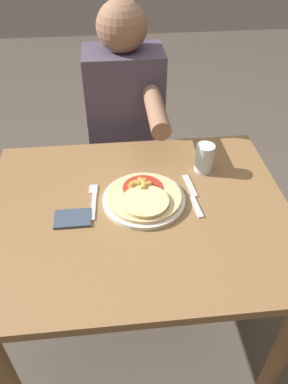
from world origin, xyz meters
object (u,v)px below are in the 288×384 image
object	(u,v)px
drinking_glass	(204,158)
plate	(144,200)
fork	(93,199)
dining_table	(138,235)
pizza	(144,196)
person_diner	(127,120)
knife	(193,196)

from	to	relation	value
drinking_glass	plate	bearing A→B (deg)	-147.36
fork	dining_table	bearing A→B (deg)	-23.75
plate	drinking_glass	bearing A→B (deg)	32.64
plate	pizza	world-z (taller)	pizza
pizza	person_diner	size ratio (longest dim) A/B	0.20
pizza	drinking_glass	world-z (taller)	drinking_glass
dining_table	person_diner	world-z (taller)	person_diner
drinking_glass	pizza	bearing A→B (deg)	-146.80
fork	person_diner	xyz separation A→B (m)	(0.15, 0.54, -0.02)
fork	drinking_glass	size ratio (longest dim) A/B	1.68
fork	knife	bearing A→B (deg)	-3.02
dining_table	pizza	distance (m)	0.15
fork	plate	bearing A→B (deg)	-8.55
fork	person_diner	size ratio (longest dim) A/B	0.15
pizza	knife	xyz separation A→B (m)	(0.17, 0.01, -0.02)
knife	drinking_glass	bearing A→B (deg)	64.86
plate	drinking_glass	xyz separation A→B (m)	(0.23, 0.15, 0.05)
dining_table	person_diner	xyz separation A→B (m)	(0.01, 0.61, 0.11)
fork	person_diner	distance (m)	0.56
person_diner	pizza	bearing A→B (deg)	-88.23
fork	drinking_glass	world-z (taller)	drinking_glass
drinking_glass	dining_table	bearing A→B (deg)	-144.08
pizza	knife	size ratio (longest dim) A/B	1.11
pizza	knife	world-z (taller)	pizza
dining_table	fork	bearing A→B (deg)	156.25
knife	pizza	bearing A→B (deg)	-176.21
dining_table	pizza	size ratio (longest dim) A/B	4.03
knife	fork	bearing A→B (deg)	176.98
drinking_glass	person_diner	size ratio (longest dim) A/B	0.09
plate	person_diner	xyz separation A→B (m)	(-0.02, 0.57, -0.02)
dining_table	plate	xyz separation A→B (m)	(0.02, 0.04, 0.13)
dining_table	knife	bearing A→B (deg)	13.20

